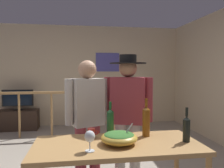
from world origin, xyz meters
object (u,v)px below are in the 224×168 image
(tv_console, at_px, (19,120))
(flat_screen_tv, at_px, (18,98))
(stair_railing, at_px, (60,106))
(wine_bottle_dark, at_px, (186,128))
(wine_bottle_green, at_px, (110,121))
(wine_glass, at_px, (90,137))
(salad_bowl, at_px, (119,137))
(mug_red, at_px, (91,133))
(framed_picture, at_px, (108,62))
(serving_table, at_px, (117,151))
(person_standing_right, at_px, (128,109))
(person_standing_left, at_px, (88,115))
(wine_bottle_amber, at_px, (146,121))

(tv_console, height_order, flat_screen_tv, flat_screen_tv)
(stair_railing, relative_size, wine_bottle_dark, 10.57)
(wine_bottle_green, bearing_deg, stair_railing, 104.84)
(stair_railing, xyz_separation_m, wine_glass, (0.47, -3.06, 0.22))
(salad_bowl, bearing_deg, mug_red, 137.50)
(framed_picture, distance_m, serving_table, 4.00)
(salad_bowl, relative_size, wine_glass, 1.93)
(framed_picture, height_order, wine_bottle_green, framed_picture)
(wine_bottle_green, distance_m, mug_red, 0.22)
(wine_glass, xyz_separation_m, person_standing_right, (0.50, 0.81, 0.08))
(wine_bottle_green, bearing_deg, wine_bottle_dark, -25.16)
(tv_console, distance_m, serving_table, 4.01)
(wine_bottle_dark, xyz_separation_m, mug_red, (-0.85, 0.24, -0.08))
(salad_bowl, height_order, mug_red, salad_bowl)
(framed_picture, xyz_separation_m, salad_bowl, (-0.41, -3.89, -0.81))
(tv_console, bearing_deg, mug_red, -65.70)
(salad_bowl, height_order, person_standing_right, person_standing_right)
(framed_picture, bearing_deg, flat_screen_tv, -171.57)
(mug_red, relative_size, person_standing_right, 0.07)
(stair_railing, height_order, person_standing_right, person_standing_right)
(person_standing_left, bearing_deg, person_standing_right, 159.67)
(wine_glass, bearing_deg, tv_console, 111.75)
(tv_console, xyz_separation_m, wine_bottle_amber, (2.07, -3.41, 0.67))
(framed_picture, height_order, person_standing_right, framed_picture)
(serving_table, bearing_deg, wine_glass, -146.56)
(salad_bowl, bearing_deg, wine_glass, -151.38)
(wine_glass, xyz_separation_m, wine_bottle_green, (0.23, 0.42, 0.03))
(serving_table, bearing_deg, stair_railing, 104.09)
(stair_railing, bearing_deg, person_standing_left, -77.80)
(salad_bowl, relative_size, person_standing_right, 0.21)
(flat_screen_tv, distance_m, mug_red, 3.69)
(serving_table, relative_size, person_standing_right, 0.94)
(person_standing_left, relative_size, person_standing_right, 0.96)
(wine_glass, relative_size, wine_bottle_dark, 0.53)
(wine_bottle_green, xyz_separation_m, person_standing_left, (-0.21, 0.39, -0.01))
(tv_console, height_order, person_standing_right, person_standing_right)
(wine_bottle_dark, bearing_deg, flat_screen_tv, 123.51)
(wine_bottle_amber, height_order, person_standing_right, person_standing_right)
(stair_railing, relative_size, flat_screen_tv, 4.83)
(salad_bowl, distance_m, wine_bottle_dark, 0.63)
(wine_glass, relative_size, wine_bottle_amber, 0.45)
(framed_picture, bearing_deg, serving_table, -96.20)
(wine_bottle_green, xyz_separation_m, mug_red, (-0.19, -0.07, -0.09))
(flat_screen_tv, height_order, serving_table, flat_screen_tv)
(tv_console, height_order, serving_table, serving_table)
(flat_screen_tv, relative_size, wine_bottle_dark, 2.19)
(stair_railing, bearing_deg, wine_bottle_green, -75.16)
(mug_red, bearing_deg, framed_picture, 80.11)
(mug_red, bearing_deg, flat_screen_tv, 114.50)
(tv_console, relative_size, salad_bowl, 2.73)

